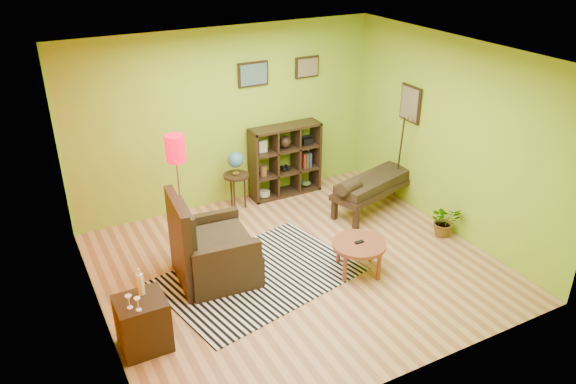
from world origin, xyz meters
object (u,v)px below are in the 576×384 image
globe_table (236,166)px  bench (372,185)px  armchair (210,254)px  potted_plant (444,224)px  coffee_table (359,247)px  cube_shelf (286,160)px  side_cabinet (143,323)px  floor_lamp (176,159)px

globe_table → bench: bearing=-29.8°
armchair → potted_plant: armchair is taller
coffee_table → cube_shelf: size_ratio=0.58×
coffee_table → armchair: bearing=156.4°
armchair → side_cabinet: size_ratio=1.28×
floor_lamp → coffee_table: bearing=-39.0°
globe_table → bench: globe_table is taller
armchair → side_cabinet: armchair is taller
coffee_table → side_cabinet: size_ratio=0.75×
coffee_table → cube_shelf: 2.52m
side_cabinet → cube_shelf: cube_shelf is taller
bench → floor_lamp: bearing=176.2°
bench → side_cabinet: bearing=-160.3°
armchair → bench: size_ratio=0.75×
coffee_table → potted_plant: coffee_table is taller
bench → potted_plant: bench is taller
globe_table → cube_shelf: bearing=7.8°
cube_shelf → globe_table: bearing=-172.2°
side_cabinet → potted_plant: 4.51m
armchair → cube_shelf: bearing=40.8°
side_cabinet → globe_table: bearing=49.0°
coffee_table → floor_lamp: (-1.87, 1.51, 1.03)m
coffee_table → floor_lamp: size_ratio=0.40×
cube_shelf → bench: bearing=-53.0°
armchair → floor_lamp: floor_lamp is taller
armchair → floor_lamp: bearing=98.8°
armchair → side_cabinet: (-1.11, -0.88, -0.05)m
globe_table → potted_plant: size_ratio=2.05×
coffee_table → side_cabinet: side_cabinet is taller
armchair → globe_table: bearing=56.7°
armchair → bench: armchair is taller
floor_lamp → cube_shelf: (2.12, 0.99, -0.80)m
cube_shelf → floor_lamp: bearing=-155.0°
coffee_table → bench: size_ratio=0.44×
floor_lamp → bench: 3.17m
side_cabinet → bench: 4.26m
side_cabinet → potted_plant: (4.50, 0.30, -0.13)m
globe_table → potted_plant: 3.25m
coffee_table → side_cabinet: bearing=-177.6°
bench → potted_plant: 1.26m
coffee_table → armchair: 1.91m
armchair → potted_plant: 3.44m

